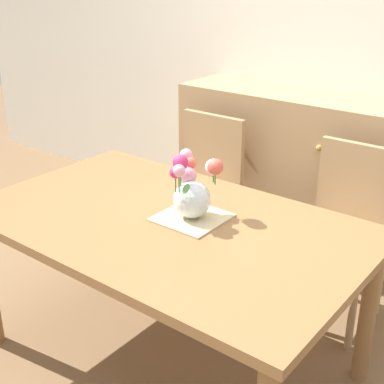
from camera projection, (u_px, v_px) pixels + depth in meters
name	position (u px, v px, depth m)	size (l,w,h in m)	color
ground_plane	(169.00, 358.00, 2.52)	(12.00, 12.00, 0.00)	brown
back_wall	(342.00, 20.00, 3.13)	(7.00, 0.10, 2.80)	silver
dining_table	(167.00, 236.00, 2.26)	(1.66, 1.01, 0.72)	olive
chair_left	(202.00, 181.00, 3.18)	(0.42, 0.42, 0.90)	tan
chair_right	(346.00, 222.00, 2.67)	(0.42, 0.42, 0.90)	tan
dresser	(287.00, 172.00, 3.36)	(1.40, 0.47, 1.00)	tan
placemat	(192.00, 218.00, 2.24)	(0.27, 0.27, 0.01)	#CCB789
flower_vase	(193.00, 189.00, 2.20)	(0.21, 0.24, 0.27)	silver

